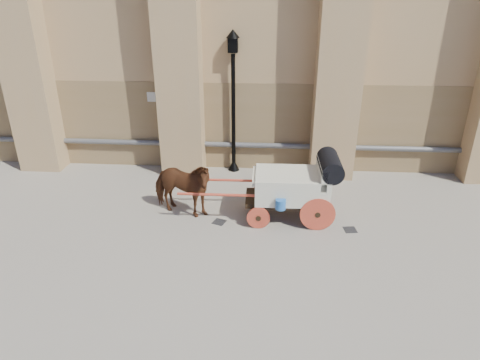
{
  "coord_description": "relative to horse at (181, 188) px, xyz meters",
  "views": [
    {
      "loc": [
        1.89,
        -9.94,
        5.96
      ],
      "look_at": [
        1.15,
        0.55,
        1.11
      ],
      "focal_mm": 32.0,
      "sensor_mm": 36.0,
      "label": 1
    }
  ],
  "objects": [
    {
      "name": "street_lamp",
      "position": [
        1.17,
        3.27,
        1.68
      ],
      "size": [
        0.44,
        0.44,
        4.69
      ],
      "color": "black",
      "rests_on": "ground"
    },
    {
      "name": "ground",
      "position": [
        0.47,
        -0.52,
        -0.83
      ],
      "size": [
        90.0,
        90.0,
        0.0
      ],
      "primitive_type": "plane",
      "color": "slate",
      "rests_on": "ground"
    },
    {
      "name": "horse",
      "position": [
        0.0,
        0.0,
        0.0
      ],
      "size": [
        2.15,
        1.47,
        1.66
      ],
      "primitive_type": "imported",
      "rotation": [
        0.0,
        0.0,
        1.25
      ],
      "color": "brown",
      "rests_on": "ground"
    },
    {
      "name": "drain_grate_near",
      "position": [
        1.08,
        -0.37,
        -0.82
      ],
      "size": [
        0.41,
        0.41,
        0.01
      ],
      "primitive_type": "cube",
      "rotation": [
        0.0,
        0.0,
        -0.36
      ],
      "color": "black",
      "rests_on": "ground"
    },
    {
      "name": "drain_grate_far",
      "position": [
        4.6,
        -0.53,
        -0.82
      ],
      "size": [
        0.36,
        0.36,
        0.01
      ],
      "primitive_type": "cube",
      "rotation": [
        0.0,
        0.0,
        0.14
      ],
      "color": "black",
      "rests_on": "ground"
    },
    {
      "name": "carriage",
      "position": [
        3.17,
        0.05,
        0.19
      ],
      "size": [
        4.33,
        1.55,
        1.89
      ],
      "rotation": [
        0.0,
        0.0,
        0.01
      ],
      "color": "black",
      "rests_on": "ground"
    }
  ]
}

